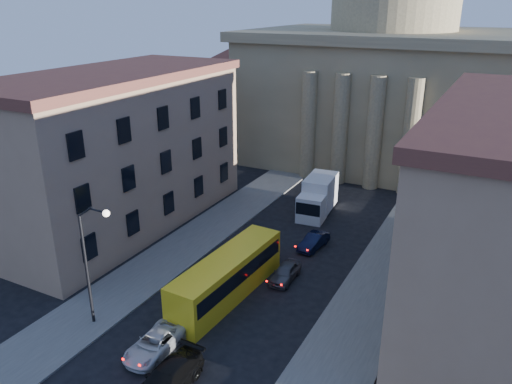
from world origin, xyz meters
TOP-DOWN VIEW (x-y plane):
  - sidewalk_left at (-8.50, 18.00)m, footprint 5.00×60.00m
  - sidewalk_right at (8.50, 18.00)m, footprint 5.00×60.00m
  - church at (0.00, 55.47)m, footprint 68.02×28.76m
  - building_left at (-17.00, 22.00)m, footprint 11.60×26.60m
  - street_lamp at (-6.97, 8.00)m, footprint 2.62×0.44m
  - car_left_mid at (-1.86, 7.52)m, footprint 2.31×4.77m
  - car_right_mid at (0.80, 5.17)m, footprint 2.23×5.31m
  - car_right_far at (1.75, 19.20)m, footprint 1.66×3.86m
  - car_right_distant at (1.75, 25.27)m, footprint 1.83×4.00m
  - city_bus at (-1.11, 15.13)m, footprint 3.25×11.63m
  - box_truck at (-0.81, 32.84)m, footprint 3.14×6.85m

SIDE VIEW (x-z plane):
  - sidewalk_left at x=-8.50m, z-range 0.00..0.15m
  - sidewalk_right at x=8.50m, z-range 0.00..0.15m
  - car_right_distant at x=1.75m, z-range 0.00..1.27m
  - car_right_far at x=1.75m, z-range 0.00..1.30m
  - car_left_mid at x=-1.86m, z-range 0.00..1.31m
  - car_right_mid at x=0.80m, z-range 0.00..1.53m
  - box_truck at x=-0.81m, z-range -0.10..3.56m
  - city_bus at x=-1.11m, z-range 0.12..3.36m
  - street_lamp at x=-6.97m, z-range 0.87..9.70m
  - building_left at x=-17.00m, z-range 0.07..14.77m
  - church at x=0.00m, z-range -6.42..30.18m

